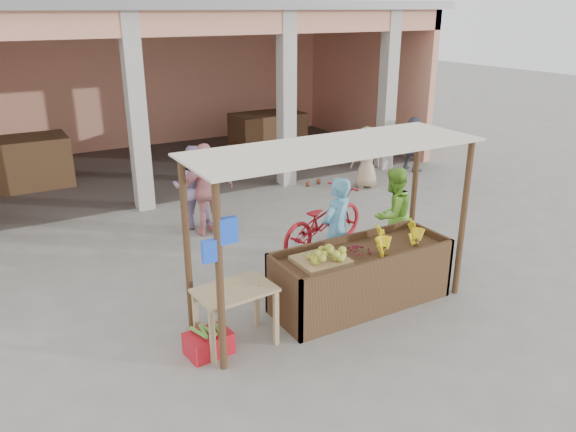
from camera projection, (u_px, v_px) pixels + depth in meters
ground at (331, 312)px, 7.95m from camera, size 60.00×60.00×0.00m
market_building at (139, 64)px, 14.28m from camera, size 14.40×6.40×4.20m
fruit_stall at (361, 279)px, 8.04m from camera, size 2.60×0.95×0.80m
stall_awning at (332, 177)px, 7.30m from camera, size 4.09×1.35×2.39m
banana_heap at (399, 239)px, 8.16m from camera, size 1.03×0.56×0.19m
melon_tray at (321, 257)px, 7.58m from camera, size 0.69×0.59×0.19m
berry_heap at (356, 249)px, 7.85m from camera, size 0.47×0.39×0.15m
side_table at (235, 299)px, 6.99m from camera, size 1.01×0.72×0.78m
papaya_pile at (234, 282)px, 6.91m from camera, size 0.69×0.39×0.20m
red_crate at (209, 343)px, 6.96m from camera, size 0.58×0.45×0.28m
plantain_bundle at (208, 331)px, 6.89m from camera, size 0.40×0.28×0.08m
produce_sacks at (313, 174)px, 13.49m from camera, size 0.74×0.46×0.56m
vendor_blue at (337, 227)px, 8.55m from camera, size 0.80×0.69×1.80m
vendor_green at (393, 213)px, 9.31m from camera, size 0.88×0.58×1.70m
motorcycle at (323, 219)px, 9.88m from camera, size 1.29×2.22×1.10m
shopper_b at (207, 187)px, 10.38m from camera, size 1.12×0.62×1.87m
shopper_c at (367, 154)px, 13.18m from camera, size 0.91×0.74×1.62m
shopper_d at (413, 142)px, 14.59m from camera, size 0.77×1.46×1.50m
shopper_f at (193, 183)px, 10.72m from camera, size 1.00×0.82×1.78m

